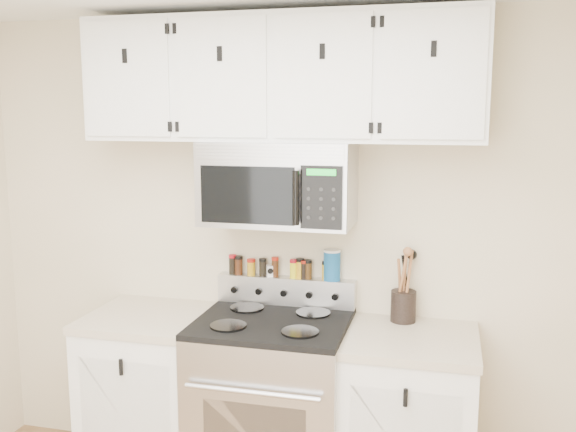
% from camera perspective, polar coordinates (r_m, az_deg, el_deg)
% --- Properties ---
extents(back_wall, '(3.50, 0.01, 2.50)m').
position_cam_1_polar(back_wall, '(3.49, -0.03, -2.94)').
color(back_wall, '#BAB18B').
rests_on(back_wall, floor).
extents(range, '(0.76, 0.65, 1.10)m').
position_cam_1_polar(range, '(3.45, -1.38, -16.53)').
color(range, '#B7B7BA').
rests_on(range, floor).
extents(base_cabinet_left, '(0.64, 0.62, 0.92)m').
position_cam_1_polar(base_cabinet_left, '(3.71, -11.99, -15.26)').
color(base_cabinet_left, white).
rests_on(base_cabinet_left, floor).
extents(base_cabinet_right, '(0.64, 0.62, 0.92)m').
position_cam_1_polar(base_cabinet_right, '(3.38, 10.64, -17.75)').
color(base_cabinet_right, white).
rests_on(base_cabinet_right, floor).
extents(microwave, '(0.76, 0.44, 0.42)m').
position_cam_1_polar(microwave, '(3.25, -0.85, 2.93)').
color(microwave, '#9E9EA3').
rests_on(microwave, back_wall).
extents(upper_cabinets, '(2.00, 0.35, 0.62)m').
position_cam_1_polar(upper_cabinets, '(3.26, -0.76, 12.11)').
color(upper_cabinets, white).
rests_on(upper_cabinets, back_wall).
extents(utensil_crock, '(0.13, 0.13, 0.38)m').
position_cam_1_polar(utensil_crock, '(3.37, 10.22, -7.67)').
color(utensil_crock, black).
rests_on(utensil_crock, base_cabinet_right).
extents(kitchen_timer, '(0.07, 0.06, 0.06)m').
position_cam_1_polar(kitchen_timer, '(3.51, -1.48, -4.89)').
color(kitchen_timer, white).
rests_on(kitchen_timer, range).
extents(salt_canister, '(0.09, 0.09, 0.17)m').
position_cam_1_polar(salt_canister, '(3.42, 3.93, -4.36)').
color(salt_canister, '#165A9A').
rests_on(salt_canister, range).
extents(spice_jar_0, '(0.04, 0.04, 0.11)m').
position_cam_1_polar(spice_jar_0, '(3.57, -4.95, -4.29)').
color(spice_jar_0, black).
rests_on(spice_jar_0, range).
extents(spice_jar_1, '(0.04, 0.04, 0.10)m').
position_cam_1_polar(spice_jar_1, '(3.56, -4.41, -4.37)').
color(spice_jar_1, '#401F0F').
rests_on(spice_jar_1, range).
extents(spice_jar_2, '(0.05, 0.05, 0.09)m').
position_cam_1_polar(spice_jar_2, '(3.54, -3.29, -4.54)').
color(spice_jar_2, '#BF8D16').
rests_on(spice_jar_2, range).
extents(spice_jar_3, '(0.04, 0.04, 0.10)m').
position_cam_1_polar(spice_jar_3, '(3.52, -2.26, -4.55)').
color(spice_jar_3, black).
rests_on(spice_jar_3, range).
extents(spice_jar_4, '(0.04, 0.04, 0.11)m').
position_cam_1_polar(spice_jar_4, '(3.50, -1.15, -4.53)').
color(spice_jar_4, '#40220F').
rests_on(spice_jar_4, range).
extents(spice_jar_5, '(0.04, 0.04, 0.10)m').
position_cam_1_polar(spice_jar_5, '(3.47, 0.50, -4.69)').
color(spice_jar_5, yellow).
rests_on(spice_jar_5, range).
extents(spice_jar_6, '(0.05, 0.05, 0.11)m').
position_cam_1_polar(spice_jar_6, '(3.46, 1.09, -4.67)').
color(spice_jar_6, gold).
rests_on(spice_jar_6, range).
extents(spice_jar_7, '(0.05, 0.05, 0.10)m').
position_cam_1_polar(spice_jar_7, '(3.46, 1.42, -4.75)').
color(spice_jar_7, black).
rests_on(spice_jar_7, range).
extents(spice_jar_8, '(0.04, 0.04, 0.10)m').
position_cam_1_polar(spice_jar_8, '(3.45, 1.80, -4.75)').
color(spice_jar_8, '#442A10').
rests_on(spice_jar_8, range).
extents(spice_jar_9, '(0.04, 0.04, 0.10)m').
position_cam_1_polar(spice_jar_9, '(3.44, 3.34, -4.86)').
color(spice_jar_9, gold).
rests_on(spice_jar_9, range).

